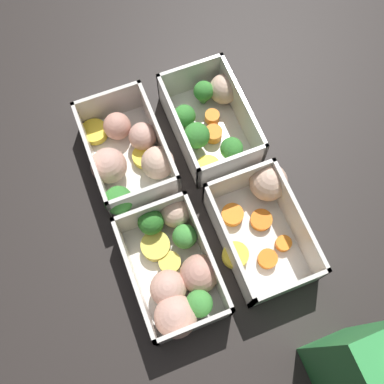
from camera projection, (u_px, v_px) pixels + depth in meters
name	position (u px, v px, depth m)	size (l,w,h in m)	color
ground_plane	(192.00, 197.00, 0.60)	(4.00, 4.00, 0.00)	#282321
container_near_left	(128.00, 156.00, 0.60)	(0.16, 0.12, 0.06)	silver
container_near_right	(177.00, 272.00, 0.54)	(0.18, 0.11, 0.06)	silver
container_far_left	(210.00, 120.00, 0.62)	(0.15, 0.11, 0.06)	silver
container_far_right	(262.00, 217.00, 0.57)	(0.17, 0.13, 0.06)	silver
juice_carton	(362.00, 367.00, 0.44)	(0.07, 0.07, 0.20)	green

